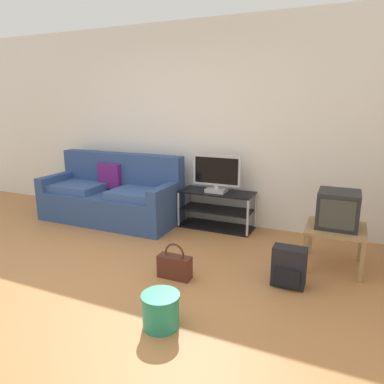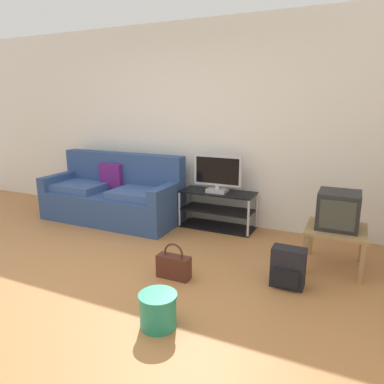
% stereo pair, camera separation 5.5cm
% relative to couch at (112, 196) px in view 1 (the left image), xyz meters
% --- Properties ---
extents(ground_plane, '(9.00, 9.80, 0.02)m').
position_rel_couch_xyz_m(ground_plane, '(0.93, -1.88, -0.35)').
color(ground_plane, '#B27542').
extents(wall_back, '(9.00, 0.10, 2.70)m').
position_rel_couch_xyz_m(wall_back, '(0.93, 0.57, 1.01)').
color(wall_back, silver).
rests_on(wall_back, ground_plane).
extents(couch, '(1.97, 0.82, 0.94)m').
position_rel_couch_xyz_m(couch, '(0.00, 0.00, 0.00)').
color(couch, navy).
rests_on(couch, ground_plane).
extents(tv_stand, '(0.99, 0.41, 0.50)m').
position_rel_couch_xyz_m(tv_stand, '(1.49, 0.28, -0.09)').
color(tv_stand, black).
rests_on(tv_stand, ground_plane).
extents(flat_tv, '(0.65, 0.22, 0.49)m').
position_rel_couch_xyz_m(flat_tv, '(1.49, 0.26, 0.40)').
color(flat_tv, '#B2B2B7').
rests_on(flat_tv, tv_stand).
extents(side_table, '(0.57, 0.57, 0.43)m').
position_rel_couch_xyz_m(side_table, '(2.99, -0.35, 0.03)').
color(side_table, '#9E7A4C').
rests_on(side_table, ground_plane).
extents(crt_tv, '(0.39, 0.40, 0.37)m').
position_rel_couch_xyz_m(crt_tv, '(2.99, -0.33, 0.27)').
color(crt_tv, '#232326').
rests_on(crt_tv, side_table).
extents(backpack, '(0.30, 0.24, 0.37)m').
position_rel_couch_xyz_m(backpack, '(2.64, -0.94, -0.16)').
color(backpack, black).
rests_on(backpack, ground_plane).
extents(handbag, '(0.33, 0.13, 0.35)m').
position_rel_couch_xyz_m(handbag, '(1.62, -1.23, -0.22)').
color(handbag, '#4C2319').
rests_on(handbag, ground_plane).
extents(cleaning_bucket, '(0.29, 0.29, 0.27)m').
position_rel_couch_xyz_m(cleaning_bucket, '(1.87, -1.96, -0.20)').
color(cleaning_bucket, '#238466').
rests_on(cleaning_bucket, ground_plane).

